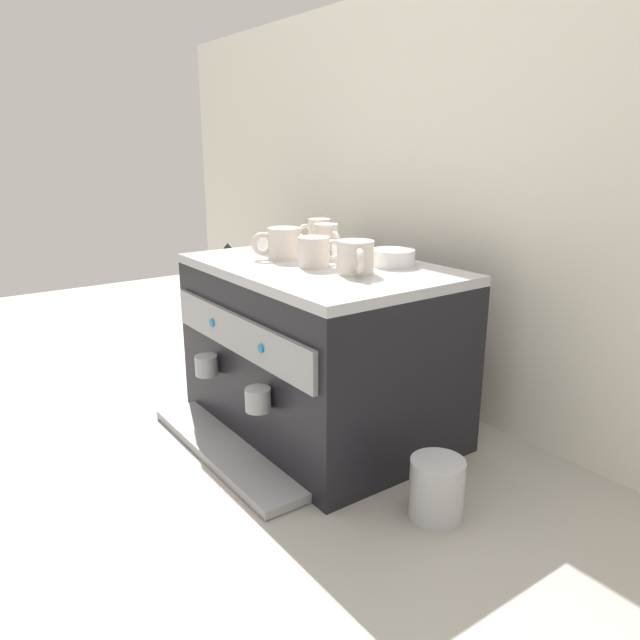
% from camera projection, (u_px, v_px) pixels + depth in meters
% --- Properties ---
extents(ground_plane, '(4.00, 4.00, 0.00)m').
position_uv_depth(ground_plane, '(320.00, 424.00, 1.58)').
color(ground_plane, '#9E998E').
extents(tiled_backsplash_wall, '(2.80, 0.03, 1.11)m').
position_uv_depth(tiled_backsplash_wall, '(432.00, 202.00, 1.63)').
color(tiled_backsplash_wall, silver).
rests_on(tiled_backsplash_wall, ground_plane).
extents(espresso_machine, '(0.67, 0.56, 0.43)m').
position_uv_depth(espresso_machine, '(319.00, 348.00, 1.52)').
color(espresso_machine, black).
rests_on(espresso_machine, ground_plane).
extents(ceramic_cup_0, '(0.06, 0.10, 0.08)m').
position_uv_depth(ceramic_cup_0, '(318.00, 233.00, 1.69)').
color(ceramic_cup_0, beige).
rests_on(ceramic_cup_0, espresso_machine).
extents(ceramic_cup_1, '(0.12, 0.09, 0.07)m').
position_uv_depth(ceramic_cup_1, '(356.00, 257.00, 1.34)').
color(ceramic_cup_1, beige).
rests_on(ceramic_cup_1, espresso_machine).
extents(ceramic_cup_2, '(0.10, 0.06, 0.08)m').
position_uv_depth(ceramic_cup_2, '(327.00, 240.00, 1.54)').
color(ceramic_cup_2, beige).
rests_on(ceramic_cup_2, espresso_machine).
extents(ceramic_cup_3, '(0.08, 0.11, 0.07)m').
position_uv_depth(ceramic_cup_3, '(316.00, 252.00, 1.42)').
color(ceramic_cup_3, beige).
rests_on(ceramic_cup_3, espresso_machine).
extents(ceramic_cup_4, '(0.09, 0.12, 0.08)m').
position_uv_depth(ceramic_cup_4, '(282.00, 243.00, 1.51)').
color(ceramic_cup_4, beige).
rests_on(ceramic_cup_4, espresso_machine).
extents(ceramic_bowl_0, '(0.10, 0.10, 0.04)m').
position_uv_depth(ceramic_bowl_0, '(393.00, 258.00, 1.43)').
color(ceramic_bowl_0, white).
rests_on(ceramic_bowl_0, espresso_machine).
extents(ceramic_bowl_1, '(0.13, 0.13, 0.04)m').
position_uv_depth(ceramic_bowl_1, '(279.00, 243.00, 1.63)').
color(ceramic_bowl_1, white).
rests_on(ceramic_bowl_1, espresso_machine).
extents(ceramic_bowl_2, '(0.10, 0.10, 0.04)m').
position_uv_depth(ceramic_bowl_2, '(351.00, 253.00, 1.49)').
color(ceramic_bowl_2, white).
rests_on(ceramic_bowl_2, espresso_machine).
extents(coffee_grinder, '(0.17, 0.17, 0.41)m').
position_uv_depth(coffee_grinder, '(230.00, 304.00, 1.96)').
color(coffee_grinder, '#333338').
rests_on(coffee_grinder, ground_plane).
extents(milk_pitcher, '(0.11, 0.11, 0.12)m').
position_uv_depth(milk_pitcher, '(437.00, 488.00, 1.17)').
color(milk_pitcher, '#B7B7BC').
rests_on(milk_pitcher, ground_plane).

